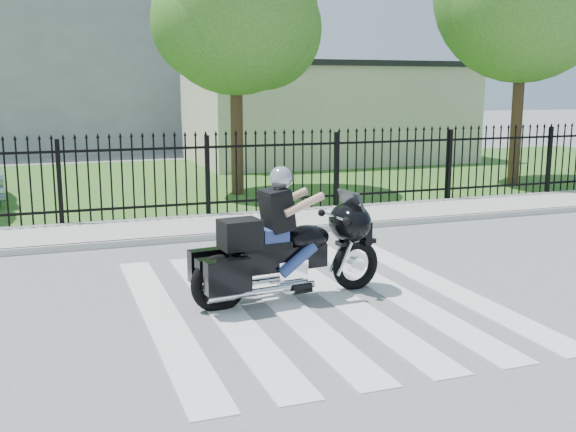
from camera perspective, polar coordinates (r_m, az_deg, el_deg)
name	(u,v)px	position (r m, az deg, el deg)	size (l,w,h in m)	color
ground	(312,300)	(9.07, 2.07, -7.16)	(120.00, 120.00, 0.00)	slate
crosswalk	(312,300)	(9.07, 2.07, -7.13)	(5.00, 5.50, 0.01)	silver
sidewalk	(220,225)	(13.67, -5.79, -0.77)	(40.00, 2.00, 0.12)	#ADAAA3
curb	(233,235)	(12.72, -4.68, -1.62)	(40.00, 0.12, 0.12)	#ADAAA3
grass_strip	(162,182)	(20.44, -10.62, 2.84)	(40.00, 12.00, 0.02)	#285D20
iron_fence	(208,178)	(14.49, -6.83, 3.26)	(26.00, 0.04, 1.80)	black
tree_mid	(235,12)	(17.74, -4.50, 16.87)	(4.20, 4.20, 6.78)	#382316
building_low	(326,115)	(26.11, 3.23, 8.56)	(10.00, 6.00, 3.50)	beige
building_low_roof	(326,65)	(26.10, 3.28, 12.62)	(10.20, 6.20, 0.20)	black
building_tall	(41,16)	(34.14, -20.20, 15.62)	(15.00, 10.00, 12.00)	#96989E
motorcycle_rider	(285,245)	(8.91, -0.27, -2.45)	(2.78, 1.06, 1.84)	black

